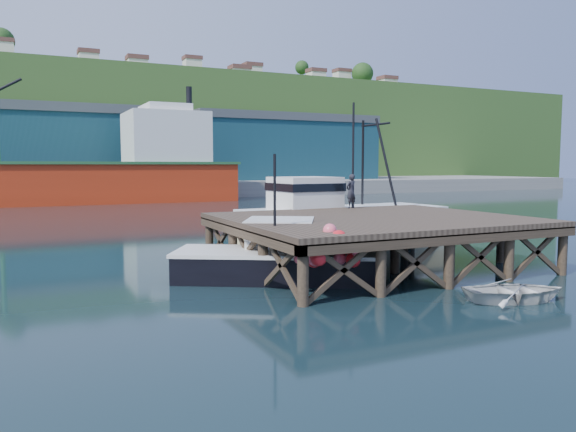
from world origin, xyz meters
TOP-DOWN VIEW (x-y plane):
  - ground at (0.00, 0.00)m, footprint 300.00×300.00m
  - wharf at (5.50, -0.19)m, footprint 12.00×10.00m
  - far_quay at (0.00, 70.00)m, footprint 160.00×40.00m
  - warehouse_mid at (0.00, 65.00)m, footprint 28.00×16.00m
  - warehouse_right at (30.00, 65.00)m, footprint 30.00×16.00m
  - cargo_ship at (-8.46, 48.00)m, footprint 55.50×10.00m
  - hillside at (0.00, 100.00)m, footprint 220.00×50.00m
  - boat_black at (0.87, -0.51)m, footprint 7.98×6.89m
  - trawler at (7.78, 6.50)m, footprint 11.71×4.94m
  - dinghy at (6.13, -7.05)m, footprint 3.75×3.17m
  - dockworker at (7.12, 4.39)m, footprint 0.72×0.59m

SIDE VIEW (x-z plane):
  - ground at x=0.00m, z-range 0.00..0.00m
  - dinghy at x=6.13m, z-range 0.00..0.66m
  - boat_black at x=0.87m, z-range -1.49..3.21m
  - far_quay at x=0.00m, z-range 0.00..2.00m
  - trawler at x=7.78m, z-range -2.25..5.41m
  - wharf at x=5.50m, z-range 0.63..3.25m
  - dockworker at x=7.12m, z-range 2.12..3.84m
  - cargo_ship at x=-8.46m, z-range -3.56..10.19m
  - warehouse_mid at x=0.00m, z-range 2.00..11.00m
  - warehouse_right at x=30.00m, z-range 2.00..11.00m
  - hillside at x=0.00m, z-range 0.00..22.00m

